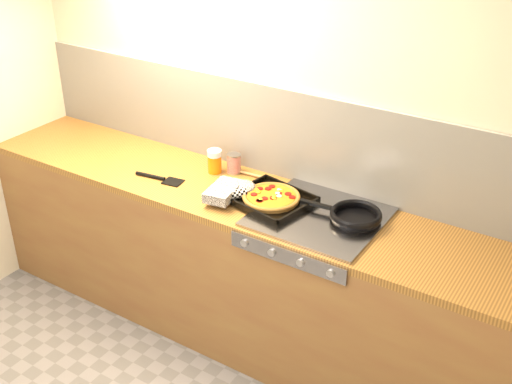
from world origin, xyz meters
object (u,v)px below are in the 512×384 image
Objects in this scene: tomato_can at (234,163)px; juice_glass at (215,161)px; pizza_on_tray at (259,195)px; frying_pan at (355,216)px.

juice_glass is (-0.09, -0.06, 0.01)m from tomato_can.
pizza_on_tray reaches higher than frying_pan.
tomato_can is (-0.79, 0.13, 0.02)m from frying_pan.
juice_glass is at bearing -148.79° from tomato_can.
tomato_can is at bearing 170.32° from frying_pan.
frying_pan is 0.88m from juice_glass.
frying_pan is 3.87× the size of tomato_can.
tomato_can reaches higher than frying_pan.
tomato_can is at bearing 31.21° from juice_glass.
frying_pan is 0.80m from tomato_can.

